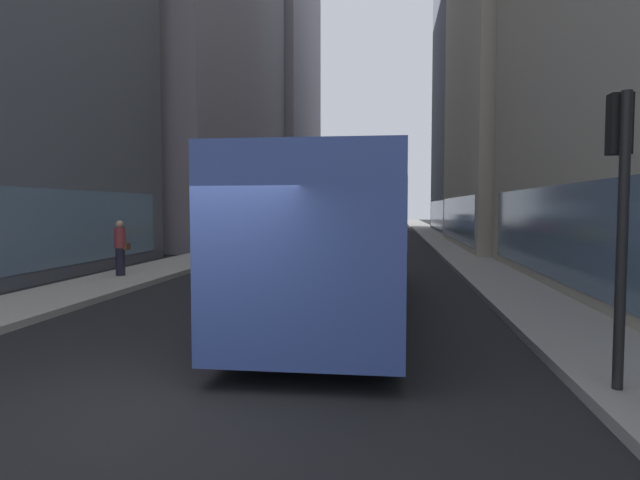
# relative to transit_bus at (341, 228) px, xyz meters

# --- Properties ---
(ground_plane) EXTENTS (120.00, 120.00, 0.00)m
(ground_plane) POSITION_rel_transit_bus_xyz_m (-1.20, 28.99, -1.78)
(ground_plane) COLOR black
(sidewalk_left) EXTENTS (2.40, 110.00, 0.15)m
(sidewalk_left) POSITION_rel_transit_bus_xyz_m (-6.90, 28.99, -1.70)
(sidewalk_left) COLOR #9E9991
(sidewalk_left) RESTS_ON ground
(sidewalk_right) EXTENTS (2.40, 110.00, 0.15)m
(sidewalk_right) POSITION_rel_transit_bus_xyz_m (4.50, 28.99, -1.70)
(sidewalk_right) COLOR gray
(sidewalk_right) RESTS_ON ground
(building_left_far) EXTENTS (11.81, 17.89, 27.74)m
(building_left_far) POSITION_rel_transit_bus_xyz_m (-13.10, 43.32, 12.09)
(building_left_far) COLOR slate
(building_left_far) RESTS_ON ground
(building_right_far) EXTENTS (11.17, 16.09, 24.28)m
(building_right_far) POSITION_rel_transit_bus_xyz_m (10.70, 37.19, 10.36)
(building_right_far) COLOR #4C515B
(building_right_far) RESTS_ON ground
(transit_bus) EXTENTS (2.78, 11.53, 3.05)m
(transit_bus) POSITION_rel_transit_bus_xyz_m (0.00, 0.00, 0.00)
(transit_bus) COLOR #33478C
(transit_bus) RESTS_ON ground
(car_red_coupe) EXTENTS (1.73, 4.16, 1.62)m
(car_red_coupe) POSITION_rel_transit_bus_xyz_m (-2.40, 32.52, -0.96)
(car_red_coupe) COLOR red
(car_red_coupe) RESTS_ON ground
(car_blue_hatchback) EXTENTS (1.84, 4.00, 1.62)m
(car_blue_hatchback) POSITION_rel_transit_bus_xyz_m (1.60, 38.88, -0.96)
(car_blue_hatchback) COLOR #4C6BB7
(car_blue_hatchback) RESTS_ON ground
(car_yellow_taxi) EXTENTS (1.72, 4.09, 1.62)m
(car_yellow_taxi) POSITION_rel_transit_bus_xyz_m (-2.40, 23.71, -0.96)
(car_yellow_taxi) COLOR yellow
(car_yellow_taxi) RESTS_ON ground
(dalmatian_dog) EXTENTS (0.22, 0.96, 0.72)m
(dalmatian_dog) POSITION_rel_transit_bus_xyz_m (-1.88, -3.50, -1.26)
(dalmatian_dog) COLOR white
(dalmatian_dog) RESTS_ON ground
(pedestrian_with_handbag) EXTENTS (0.45, 0.34, 1.69)m
(pedestrian_with_handbag) POSITION_rel_transit_bus_xyz_m (-7.12, 3.74, -0.76)
(pedestrian_with_handbag) COLOR #1E1E2D
(pedestrian_with_handbag) RESTS_ON sidewalk_left
(traffic_light_near) EXTENTS (0.24, 0.41, 3.40)m
(traffic_light_near) POSITION_rel_transit_bus_xyz_m (3.70, -5.32, 0.66)
(traffic_light_near) COLOR black
(traffic_light_near) RESTS_ON sidewalk_right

